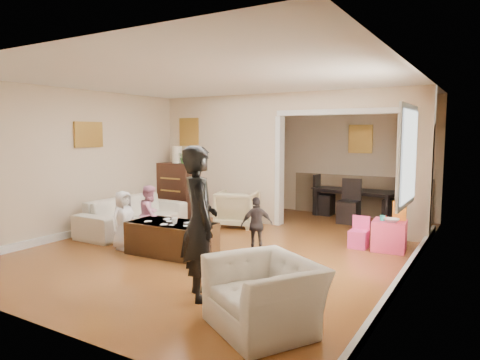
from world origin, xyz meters
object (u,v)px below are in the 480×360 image
Objects in this scene: cyan_cup at (383,218)px; table_lamp at (177,155)px; adult_person at (199,223)px; coffee_cup at (175,221)px; armchair_front at (264,295)px; sofa at (134,214)px; dresser at (178,190)px; armchair_back at (237,209)px; child_toddler at (257,225)px; play_table at (389,235)px; coffee_table at (172,238)px; child_kneel_a at (124,220)px; dining_table at (358,203)px; child_kneel_b at (150,215)px.

table_lamp is at bearing 172.89° from cyan_cup.
adult_person is at bearing -113.15° from cyan_cup.
adult_person is at bearing -41.20° from coffee_cup.
sofa is at bearing -179.25° from armchair_front.
sofa is 1.84× the size of dresser.
coffee_cup is 1.21× the size of cyan_cup.
armchair_front is at bearing -95.48° from cyan_cup.
armchair_back is 1.90m from child_toddler.
table_lamp is 3.26m from coffee_cup.
table_lamp is 0.73× the size of play_table.
cyan_cup is (2.67, 1.87, 0.27)m from coffee_table.
child_kneel_a is (1.00, -2.58, -0.89)m from table_lamp.
dining_table is at bearing 27.63° from table_lamp.
adult_person is (3.00, -2.02, 0.53)m from sofa.
sofa is 1.09m from child_kneel_b.
play_table is (2.95, -0.27, -0.11)m from armchair_back.
adult_person reaches higher than child_kneel_b.
coffee_cup is at bearing -99.17° from dining_table.
dresser is 2.77m from child_kneel_a.
child_toddler reaches higher than armchair_back.
armchair_front is 5.75m from dresser.
table_lamp reaches higher than child_kneel_b.
armchair_front is at bearing -42.99° from dresser.
child_toddler reaches higher than armchair_front.
armchair_back is 1.97m from child_kneel_b.
play_table is at bearing 170.20° from child_toddler.
play_table is at bearing -71.70° from adult_person.
dresser is 0.77m from table_lamp.
sofa is 1.83m from coffee_table.
child_kneel_b is at bearing 156.37° from coffee_cup.
armchair_back is 0.65× the size of dresser.
sofa reaches higher than play_table.
child_toddler reaches higher than play_table.
child_kneel_a is (-0.67, -2.34, 0.12)m from armchair_back.
table_lamp is 0.20× the size of dining_table.
dining_table is at bearing -54.37° from child_kneel_b.
child_toddler is (-0.32, 1.92, -0.42)m from adult_person.
armchair_back is (1.44, 1.34, 0.03)m from sofa.
dresser is at bearing -23.84° from armchair_back.
dresser is at bearing 127.33° from coffee_table.
coffee_cup is 0.11× the size of child_toddler.
adult_person is at bearing 99.10° from armchair_back.
table_lamp is 2.91m from child_kneel_a.
sofa is 2.51× the size of child_toddler.
sofa is at bearing -46.15° from child_toddler.
armchair_back reaches higher than coffee_table.
table_lamp is (0.00, 0.00, 0.77)m from dresser.
sofa is 4.39× the size of play_table.
adult_person is 1.83× the size of child_kneel_a.
child_toddler is at bearing 151.43° from armchair_front.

